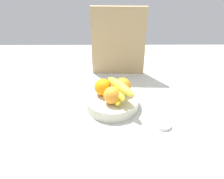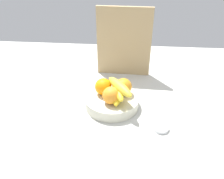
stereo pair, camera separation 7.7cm
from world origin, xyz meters
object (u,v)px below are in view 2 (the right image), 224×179
fruit_bowl (112,102)px  banana_bunch (119,90)px  orange_center (123,87)px  orange_front_right (111,95)px  orange_front_left (103,86)px  jar_lid (161,128)px  cutting_board (124,42)px

fruit_bowl → banana_bunch: bearing=-13.1°
fruit_bowl → orange_center: bearing=35.2°
orange_front_right → orange_front_left: bearing=121.2°
orange_front_left → jar_lid: (24.28, -16.29, -7.69)cm
orange_front_left → cutting_board: 30.84cm
orange_front_left → orange_front_right: size_ratio=1.00×
orange_front_right → cutting_board: 36.50cm
orange_front_left → orange_front_right: same height
banana_bunch → cutting_board: size_ratio=0.50×
orange_front_left → cutting_board: cutting_board is taller
orange_front_right → banana_bunch: (2.84, 3.33, 0.52)cm
orange_front_left → banana_bunch: (6.91, -3.40, 0.52)cm
orange_center → cutting_board: 29.36cm
orange_front_right → orange_center: 8.71cm
banana_bunch → jar_lid: bearing=-36.6°
cutting_board → jar_lid: bearing=-67.4°
orange_front_left → orange_center: size_ratio=1.00×
orange_front_right → banana_bunch: size_ratio=0.41×
orange_front_right → jar_lid: bearing=-25.3°
orange_front_left → banana_bunch: banana_bunch is taller
cutting_board → orange_center: bearing=-85.4°
orange_center → jar_lid: bearing=-47.5°
orange_center → jar_lid: 24.20cm
orange_front_right → banana_bunch: banana_bunch is taller
orange_front_left → jar_lid: bearing=-33.9°
fruit_bowl → banana_bunch: 7.17cm
fruit_bowl → orange_front_right: orange_front_right is taller
jar_lid → orange_front_left: bearing=146.1°
banana_bunch → cutting_board: cutting_board is taller
fruit_bowl → orange_front_left: orange_front_left is taller
orange_front_right → orange_center: (4.69, 7.34, 0.00)cm
jar_lid → fruit_bowl: bearing=146.2°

